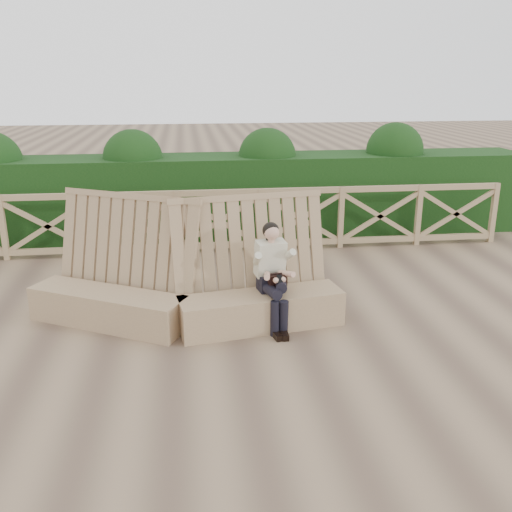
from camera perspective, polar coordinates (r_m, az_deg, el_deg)
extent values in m
plane|color=brown|center=(6.75, -1.72, -8.41)|extent=(60.00, 60.00, 0.00)
cube|color=#907152|center=(7.32, -14.54, -5.02)|extent=(2.00, 1.40, 0.43)
cube|color=#907152|center=(7.32, -13.66, -0.13)|extent=(1.97, 1.35, 1.55)
cube|color=#907152|center=(7.01, 0.51, -5.44)|extent=(2.06, 0.83, 0.43)
cube|color=#907152|center=(7.05, -0.14, -0.31)|extent=(2.05, 0.78, 1.55)
cube|color=black|center=(7.02, 1.53, -2.67)|extent=(0.36, 0.29, 0.20)
cube|color=beige|center=(6.96, 1.43, -0.22)|extent=(0.40, 0.32, 0.47)
sphere|color=tan|center=(6.82, 1.57, 2.37)|extent=(0.22, 0.22, 0.19)
sphere|color=black|center=(6.84, 1.49, 2.58)|extent=(0.24, 0.24, 0.20)
cylinder|color=black|center=(6.83, 1.42, -3.40)|extent=(0.21, 0.43, 0.13)
cylinder|color=black|center=(6.87, 2.50, -2.73)|extent=(0.21, 0.43, 0.15)
cylinder|color=black|center=(6.78, 1.89, -6.31)|extent=(0.13, 0.13, 0.43)
cylinder|color=black|center=(6.80, 2.79, -6.24)|extent=(0.13, 0.13, 0.43)
cube|color=black|center=(6.78, 2.11, -7.91)|extent=(0.12, 0.22, 0.07)
cube|color=black|center=(6.80, 2.87, -7.87)|extent=(0.12, 0.22, 0.07)
cube|color=black|center=(6.85, 2.13, -2.40)|extent=(0.24, 0.16, 0.14)
cube|color=black|center=(6.70, 2.41, -2.39)|extent=(0.08, 0.09, 0.11)
cube|color=#8C6E51|center=(9.74, -3.74, 6.35)|extent=(10.10, 0.07, 0.10)
cube|color=#8C6E51|center=(9.97, -3.64, 1.10)|extent=(10.10, 0.07, 0.10)
cube|color=black|center=(10.97, -4.10, 6.05)|extent=(12.00, 1.20, 1.50)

